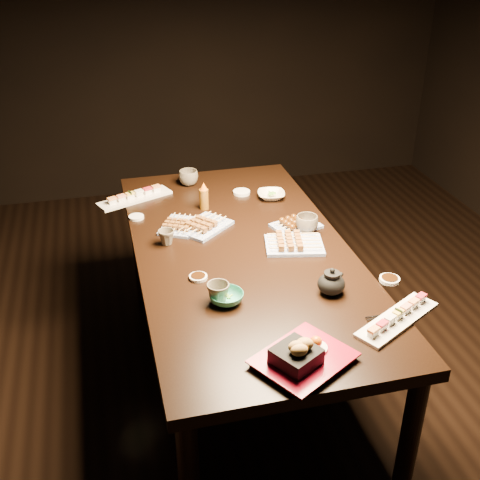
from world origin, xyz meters
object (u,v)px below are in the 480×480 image
edamame_bowl_cream (271,195)px  dining_table (243,321)px  teacup_mid_right (307,224)px  teapot (331,281)px  tempura_tray (304,350)px  sushi_platter_near (398,316)px  teacup_near_left (218,293)px  yakitori_plate_center (204,222)px  sushi_platter_far (135,195)px  condiment_bottle (204,196)px  teacup_far_right (188,178)px  yakitori_plate_left (179,223)px  yakitori_plate_right (294,241)px  teacup_far_left (166,237)px  edamame_bowl_green (226,298)px

edamame_bowl_cream → dining_table: bearing=-119.4°
teacup_mid_right → teapot: (-0.08, -0.49, 0.01)m
teapot → tempura_tray: bearing=-156.0°
dining_table → sushi_platter_near: size_ratio=4.85×
edamame_bowl_cream → teacup_near_left: teacup_near_left is taller
teacup_mid_right → yakitori_plate_center: bearing=161.9°
teacup_mid_right → teapot: bearing=-99.0°
sushi_platter_near → teapot: (-0.16, 0.22, 0.03)m
sushi_platter_far → condiment_bottle: 0.37m
tempura_tray → condiment_bottle: (-0.09, 1.19, 0.01)m
sushi_platter_far → teacup_far_right: teacup_far_right is taller
yakitori_plate_left → tempura_tray: size_ratio=0.67×
yakitori_plate_left → teacup_far_right: 0.49m
sushi_platter_near → condiment_bottle: size_ratio=2.73×
yakitori_plate_center → yakitori_plate_right: 0.43m
teacup_far_left → teacup_far_right: teacup_far_right is taller
teacup_far_left → teapot: bearing=-43.8°
yakitori_plate_left → teacup_far_left: teacup_far_left is taller
teacup_near_left → teapot: (0.42, -0.04, 0.01)m
dining_table → tempura_tray: 0.87m
sushi_platter_far → tempura_tray: bearing=83.7°
yakitori_plate_left → edamame_bowl_cream: bearing=-40.2°
teacup_near_left → edamame_bowl_cream: bearing=61.5°
yakitori_plate_center → edamame_bowl_cream: 0.46m
teacup_mid_right → teacup_far_left: (-0.63, 0.04, -0.01)m
teapot → teacup_mid_right: bearing=48.3°
condiment_bottle → teapot: bearing=-68.8°
yakitori_plate_right → edamame_bowl_green: yakitori_plate_right is taller
dining_table → teacup_mid_right: bearing=2.3°
sushi_platter_near → teacup_far_right: 1.45m
sushi_platter_near → tempura_tray: (-0.39, -0.13, 0.03)m
sushi_platter_near → yakitori_plate_left: 1.09m
dining_table → teacup_near_left: size_ratio=21.35×
yakitori_plate_center → edamame_bowl_green: size_ratio=1.83×
teapot → condiment_bottle: condiment_bottle is taller
teacup_far_left → teapot: teapot is taller
edamame_bowl_green → edamame_bowl_cream: edamame_bowl_green is taller
teacup_near_left → teacup_mid_right: (0.50, 0.45, 0.00)m
edamame_bowl_green → sushi_platter_near: bearing=-24.9°
yakitori_plate_center → edamame_bowl_green: 0.60m
edamame_bowl_cream → tempura_tray: bearing=-101.9°
yakitori_plate_center → edamame_bowl_green: yakitori_plate_center is taller
edamame_bowl_green → tempura_tray: 0.43m
sushi_platter_near → teacup_far_left: 1.03m
edamame_bowl_green → yakitori_plate_center: bearing=86.8°
yakitori_plate_center → teacup_mid_right: bearing=-58.6°
teacup_far_right → teapot: size_ratio=0.82×
yakitori_plate_right → teapot: teapot is taller
tempura_tray → teapot: (0.23, 0.36, -0.00)m
dining_table → edamame_bowl_cream: bearing=47.3°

